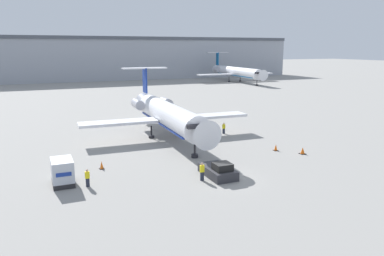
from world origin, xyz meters
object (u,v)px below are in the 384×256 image
(worker_near_tug, at_px, (202,171))
(worker_by_wing, at_px, (224,128))
(airplane_main, at_px, (168,114))
(airplane_parked_far_left, at_px, (236,72))
(pushback_tug, at_px, (218,171))
(luggage_cart, at_px, (62,172))
(traffic_cone_mid, at_px, (303,151))
(worker_on_apron, at_px, (87,178))
(traffic_cone_right, at_px, (276,148))
(traffic_cone_left, at_px, (102,165))

(worker_near_tug, height_order, worker_by_wing, worker_near_tug)
(airplane_main, distance_m, airplane_parked_far_left, 89.20)
(pushback_tug, relative_size, airplane_parked_far_left, 0.12)
(luggage_cart, bearing_deg, traffic_cone_mid, -1.32)
(worker_on_apron, distance_m, traffic_cone_right, 23.23)
(traffic_cone_mid, relative_size, airplane_parked_far_left, 0.02)
(traffic_cone_left, distance_m, airplane_parked_far_left, 103.85)
(luggage_cart, bearing_deg, pushback_tug, -14.54)
(luggage_cart, distance_m, traffic_cone_right, 25.07)
(traffic_cone_mid, xyz_separation_m, airplane_parked_far_left, (40.40, 86.00, 3.29))
(worker_on_apron, bearing_deg, traffic_cone_right, 8.25)
(airplane_main, bearing_deg, worker_near_tug, -99.09)
(worker_by_wing, height_order, worker_on_apron, worker_on_apron)
(traffic_cone_right, height_order, airplane_parked_far_left, airplane_parked_far_left)
(pushback_tug, xyz_separation_m, luggage_cart, (-14.18, 3.68, 0.62))
(worker_on_apron, relative_size, traffic_cone_right, 2.07)
(luggage_cart, relative_size, airplane_parked_far_left, 0.08)
(luggage_cart, height_order, traffic_cone_right, luggage_cart)
(luggage_cart, relative_size, worker_near_tug, 1.65)
(worker_on_apron, bearing_deg, airplane_parked_far_left, 53.01)
(worker_near_tug, bearing_deg, luggage_cart, 161.24)
(pushback_tug, bearing_deg, airplane_parked_far_left, 59.12)
(traffic_cone_right, bearing_deg, airplane_parked_far_left, 63.06)
(traffic_cone_mid, distance_m, airplane_parked_far_left, 95.07)
(luggage_cart, xyz_separation_m, worker_on_apron, (2.01, -1.47, -0.34))
(traffic_cone_left, bearing_deg, worker_near_tug, -41.92)
(luggage_cart, distance_m, traffic_cone_mid, 27.06)
(worker_near_tug, bearing_deg, traffic_cone_mid, 13.39)
(pushback_tug, relative_size, traffic_cone_mid, 5.64)
(pushback_tug, height_order, traffic_cone_mid, pushback_tug)
(airplane_main, bearing_deg, luggage_cart, -138.60)
(luggage_cart, bearing_deg, airplane_main, 41.40)
(airplane_main, height_order, airplane_parked_far_left, airplane_parked_far_left)
(airplane_main, xyz_separation_m, airplane_parked_far_left, (52.44, 72.15, 0.29))
(worker_on_apron, bearing_deg, traffic_cone_mid, 1.93)
(luggage_cart, xyz_separation_m, traffic_cone_left, (4.08, 3.16, -0.80))
(airplane_main, height_order, traffic_cone_mid, airplane_main)
(luggage_cart, bearing_deg, worker_near_tug, -18.76)
(airplane_main, distance_m, pushback_tug, 17.15)
(worker_by_wing, distance_m, worker_on_apron, 25.65)
(worker_by_wing, height_order, airplane_parked_far_left, airplane_parked_far_left)
(worker_near_tug, bearing_deg, worker_by_wing, 56.06)
(traffic_cone_left, relative_size, airplane_parked_far_left, 0.02)
(worker_near_tug, xyz_separation_m, worker_on_apron, (-10.22, 2.68, -0.07))
(airplane_main, height_order, traffic_cone_right, airplane_main)
(airplane_main, bearing_deg, traffic_cone_mid, -49.00)
(luggage_cart, distance_m, worker_on_apron, 2.51)
(traffic_cone_right, bearing_deg, worker_by_wing, 98.05)
(traffic_cone_right, bearing_deg, worker_near_tug, -154.78)
(traffic_cone_left, xyz_separation_m, airplane_parked_far_left, (63.36, 82.22, 3.27))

